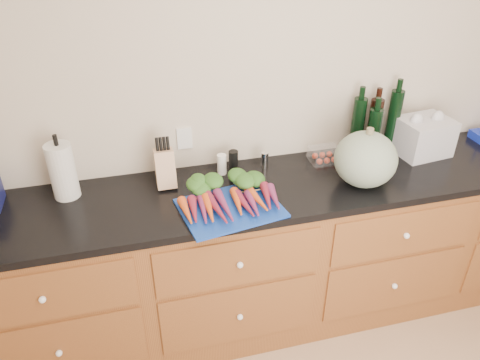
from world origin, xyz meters
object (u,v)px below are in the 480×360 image
object	(u,v)px
paper_towel	(63,171)
knife_block	(165,168)
tomato_box	(325,155)
cutting_board	(230,208)
carrots	(228,197)
squash	(366,159)

from	to	relation	value
paper_towel	knife_block	bearing A→B (deg)	-2.31
paper_towel	tomato_box	distance (m)	1.40
paper_towel	knife_block	size ratio (longest dim) A/B	1.45
paper_towel	knife_block	world-z (taller)	paper_towel
cutting_board	paper_towel	world-z (taller)	paper_towel
carrots	knife_block	xyz separation A→B (m)	(-0.27, 0.25, 0.06)
squash	paper_towel	bearing A→B (deg)	170.01
cutting_board	tomato_box	size ratio (longest dim) A/B	2.84
squash	tomato_box	world-z (taller)	squash
tomato_box	carrots	bearing A→B (deg)	-155.75
carrots	paper_towel	size ratio (longest dim) A/B	1.64
cutting_board	squash	xyz separation A→B (m)	(0.73, 0.06, 0.14)
carrots	tomato_box	world-z (taller)	carrots
paper_towel	tomato_box	xyz separation A→B (m)	(1.40, 0.01, -0.11)
knife_block	tomato_box	size ratio (longest dim) A/B	1.20
squash	tomato_box	bearing A→B (deg)	109.28
carrots	squash	distance (m)	0.73
cutting_board	paper_towel	size ratio (longest dim) A/B	1.64
paper_towel	carrots	bearing A→B (deg)	-19.66
cutting_board	tomato_box	bearing A→B (deg)	27.59
squash	paper_towel	distance (m)	1.52
knife_block	tomato_box	bearing A→B (deg)	1.90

